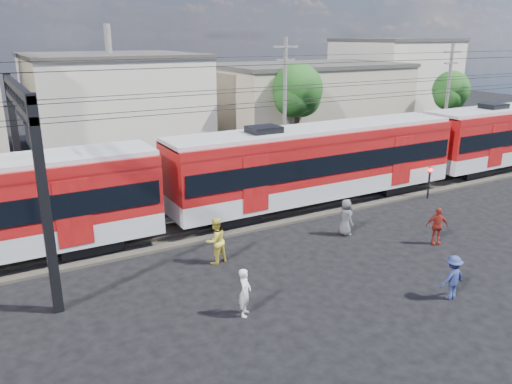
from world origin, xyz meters
TOP-DOWN VIEW (x-y plane):
  - ground at (0.00, 0.00)m, footprint 120.00×120.00m
  - track_bed at (0.00, 8.00)m, footprint 70.00×3.40m
  - rail_near at (0.00, 7.25)m, footprint 70.00×0.12m
  - rail_far at (0.00, 8.75)m, footprint 70.00×0.12m
  - commuter_train at (3.76, 8.00)m, footprint 50.30×3.08m
  - catenary at (-8.65, 8.00)m, footprint 70.00×9.30m
  - building_midwest at (-2.00, 27.00)m, footprint 12.24×12.24m
  - building_mideast at (14.00, 24.00)m, footprint 16.32×10.20m
  - building_east at (28.00, 28.00)m, footprint 10.20×10.20m
  - utility_pole_mid at (6.00, 15.00)m, footprint 1.80×0.24m
  - utility_pole_east at (20.00, 14.00)m, footprint 1.80×0.24m
  - tree_near at (9.19, 18.09)m, footprint 3.82×3.64m
  - tree_far at (24.19, 17.09)m, footprint 3.36×3.12m
  - pedestrian_a at (-4.84, 0.30)m, footprint 0.67×0.70m
  - pedestrian_b at (-4.00, 4.27)m, footprint 1.05×0.90m
  - pedestrian_c at (1.75, -2.21)m, footprint 1.01×0.58m
  - pedestrian_d at (4.98, 1.30)m, footprint 1.04×0.79m
  - pedestrian_e at (2.27, 4.03)m, footprint 0.54×0.82m
  - car_silver at (20.44, 12.35)m, footprint 3.71×1.53m
  - car_white at (24.08, 12.68)m, footprint 4.30×1.80m
  - crossing_signal at (9.58, 5.92)m, footprint 0.26×0.26m

SIDE VIEW (x-z plane):
  - ground at x=0.00m, z-range 0.00..0.00m
  - track_bed at x=0.00m, z-range 0.00..0.12m
  - rail_near at x=0.00m, z-range 0.12..0.24m
  - rail_far at x=0.00m, z-range 0.12..0.24m
  - car_silver at x=20.44m, z-range 0.00..1.26m
  - car_white at x=24.08m, z-range 0.00..1.38m
  - pedestrian_c at x=1.75m, z-range 0.00..1.56m
  - pedestrian_a at x=-4.84m, z-range 0.00..1.61m
  - pedestrian_d at x=4.98m, z-range 0.00..1.64m
  - pedestrian_e at x=2.27m, z-range 0.00..1.66m
  - pedestrian_b at x=-4.00m, z-range 0.00..1.86m
  - crossing_signal at x=9.58m, z-range 0.35..2.13m
  - commuter_train at x=3.76m, z-range 0.31..4.49m
  - building_mideast at x=14.00m, z-range 0.01..6.31m
  - building_midwest at x=-2.00m, z-range 0.01..7.31m
  - tree_far at x=24.19m, z-range 1.11..6.87m
  - building_east at x=28.00m, z-range 0.01..8.31m
  - utility_pole_east at x=20.00m, z-range 0.28..8.28m
  - utility_pole_mid at x=6.00m, z-range 0.28..8.78m
  - tree_near at x=9.19m, z-range 1.30..8.02m
  - catenary at x=-8.65m, z-range 1.38..8.89m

